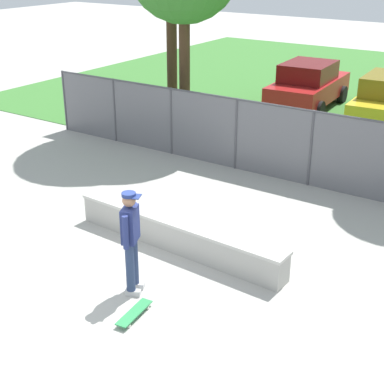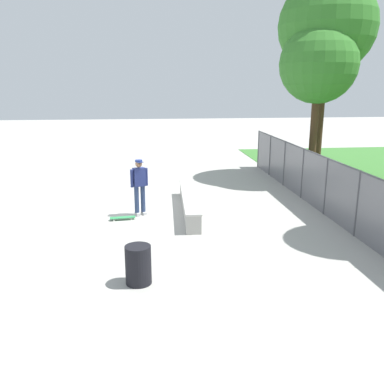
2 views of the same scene
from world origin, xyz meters
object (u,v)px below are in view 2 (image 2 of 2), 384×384
object	(u,v)px
skateboarder	(139,184)
tree_near_right	(318,65)
concrete_ledge	(189,202)
tree_near_left	(327,27)
trash_bin	(138,265)
skateboard	(123,218)

from	to	relation	value
skateboarder	tree_near_right	distance (m)	9.34
concrete_ledge	tree_near_left	size ratio (longest dim) A/B	0.54
tree_near_left	trash_bin	size ratio (longest dim) A/B	10.16
skateboarder	tree_near_left	world-z (taller)	tree_near_left
concrete_ledge	skateboarder	world-z (taller)	skateboarder
skateboarder	tree_near_left	xyz separation A→B (m)	(-4.95, 8.08, 5.54)
concrete_ledge	trash_bin	size ratio (longest dim) A/B	5.50
tree_near_right	skateboarder	bearing A→B (deg)	-61.53
concrete_ledge	trash_bin	bearing A→B (deg)	-17.63
skateboarder	tree_near_left	bearing A→B (deg)	121.47
skateboard	trash_bin	bearing A→B (deg)	7.37
skateboarder	tree_near_right	xyz separation A→B (m)	(-4.04, 7.45, 3.93)
skateboard	trash_bin	distance (m)	4.47
tree_near_right	trash_bin	world-z (taller)	tree_near_right
concrete_ledge	tree_near_right	distance (m)	8.36
tree_near_right	trash_bin	size ratio (longest dim) A/B	7.75
skateboarder	tree_near_right	world-z (taller)	tree_near_right
skateboard	tree_near_right	xyz separation A→B (m)	(-4.51, 8.01, 4.89)
concrete_ledge	skateboard	world-z (taller)	concrete_ledge
tree_near_right	trash_bin	distance (m)	12.48
skateboard	tree_near_left	world-z (taller)	tree_near_left
concrete_ledge	tree_near_right	size ratio (longest dim) A/B	0.71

